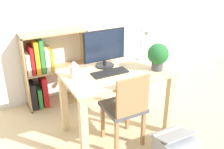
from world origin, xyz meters
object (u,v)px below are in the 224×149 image
(keyboard, at_px, (110,73))
(desk_lamp, at_px, (144,42))
(chair, at_px, (126,107))
(potted_plant, at_px, (158,55))
(monitor, at_px, (104,47))
(bookshelf, at_px, (45,71))
(vase, at_px, (74,71))
(storage_box, at_px, (175,146))

(keyboard, bearing_deg, desk_lamp, 15.43)
(keyboard, distance_m, chair, 0.39)
(keyboard, distance_m, potted_plant, 0.54)
(monitor, relative_size, desk_lamp, 1.34)
(desk_lamp, distance_m, potted_plant, 0.30)
(desk_lamp, bearing_deg, bookshelf, 139.21)
(desk_lamp, relative_size, potted_plant, 1.24)
(keyboard, height_order, vase, vase)
(desk_lamp, xyz_separation_m, storage_box, (-0.08, -0.77, -0.87))
(monitor, bearing_deg, keyboard, -100.28)
(storage_box, bearing_deg, chair, 132.53)
(storage_box, bearing_deg, bookshelf, 118.72)
(monitor, height_order, bookshelf, monitor)
(keyboard, distance_m, vase, 0.38)
(chair, bearing_deg, monitor, 90.57)
(keyboard, xyz_separation_m, storage_box, (0.42, -0.64, -0.66))
(monitor, relative_size, keyboard, 1.27)
(keyboard, xyz_separation_m, bookshelf, (-0.46, 0.97, -0.27))
(bookshelf, bearing_deg, vase, -83.95)
(vase, xyz_separation_m, desk_lamp, (0.87, 0.07, 0.15))
(potted_plant, bearing_deg, keyboard, 162.51)
(potted_plant, bearing_deg, desk_lamp, 87.42)
(chair, height_order, bookshelf, bookshelf)
(monitor, relative_size, bookshelf, 0.48)
(potted_plant, xyz_separation_m, chair, (-0.43, -0.09, -0.46))
(desk_lamp, relative_size, bookshelf, 0.36)
(potted_plant, height_order, bookshelf, potted_plant)
(keyboard, height_order, bookshelf, bookshelf)
(keyboard, distance_m, desk_lamp, 0.57)
(chair, xyz_separation_m, storage_box, (0.36, -0.39, -0.36))
(chair, bearing_deg, desk_lamp, 38.18)
(chair, bearing_deg, potted_plant, 9.04)
(monitor, distance_m, bookshelf, 1.04)
(keyboard, relative_size, vase, 2.20)
(vase, xyz_separation_m, chair, (0.42, -0.32, -0.37))
(keyboard, relative_size, storage_box, 1.01)
(vase, height_order, desk_lamp, desk_lamp)
(desk_lamp, height_order, potted_plant, desk_lamp)
(monitor, distance_m, storage_box, 1.27)
(keyboard, bearing_deg, potted_plant, -17.49)
(vase, height_order, chair, vase)
(potted_plant, bearing_deg, monitor, 142.03)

